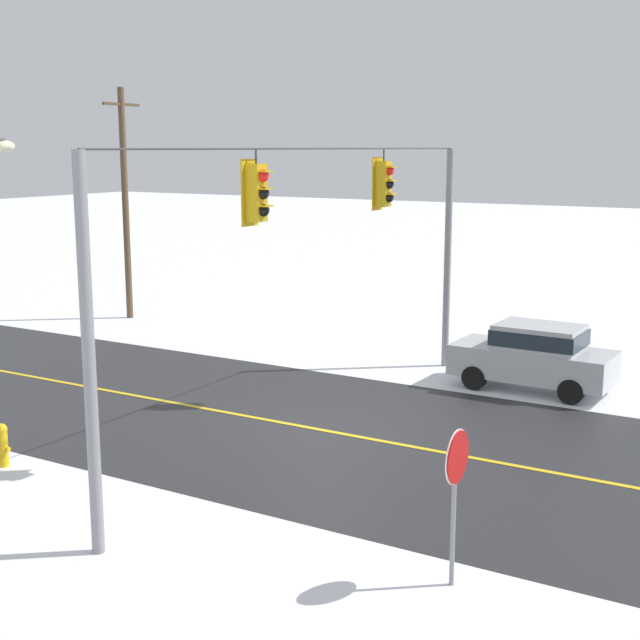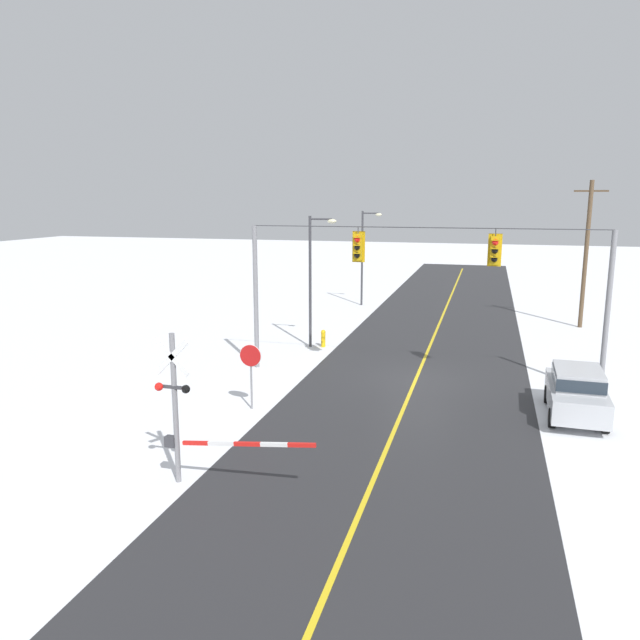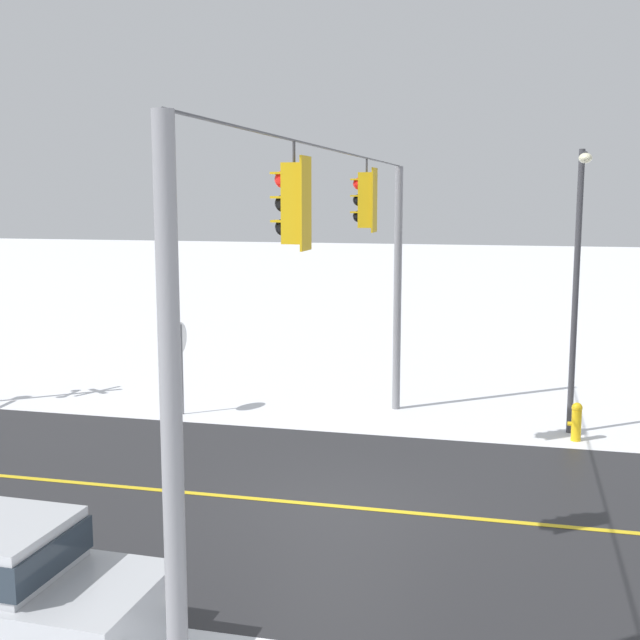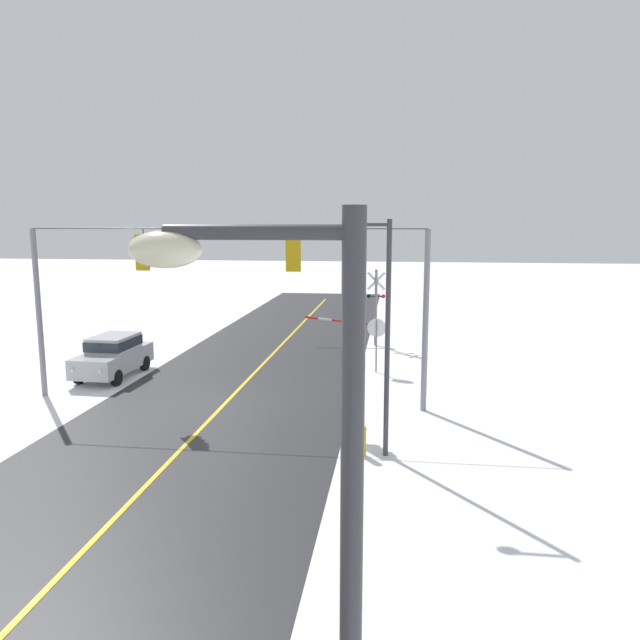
# 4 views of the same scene
# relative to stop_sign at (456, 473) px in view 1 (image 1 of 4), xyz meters

# --- Properties ---
(ground_plane) EXTENTS (160.00, 160.00, 0.00)m
(ground_plane) POSITION_rel_stop_sign_xyz_m (5.19, 5.19, -1.71)
(ground_plane) COLOR white
(road_asphalt) EXTENTS (9.00, 80.00, 0.01)m
(road_asphalt) POSITION_rel_stop_sign_xyz_m (5.19, 11.19, -1.71)
(road_asphalt) COLOR #28282B
(road_asphalt) RESTS_ON ground
(lane_centre_line) EXTENTS (0.14, 72.00, 0.01)m
(lane_centre_line) POSITION_rel_stop_sign_xyz_m (5.19, 11.19, -1.70)
(lane_centre_line) COLOR gold
(lane_centre_line) RESTS_ON ground
(signal_span) EXTENTS (14.20, 0.47, 6.22)m
(signal_span) POSITION_rel_stop_sign_xyz_m (5.25, 5.18, 2.35)
(signal_span) COLOR gray
(signal_span) RESTS_ON ground
(stop_sign) EXTENTS (0.80, 0.09, 2.35)m
(stop_sign) POSITION_rel_stop_sign_xyz_m (0.00, 0.00, 0.00)
(stop_sign) COLOR gray
(stop_sign) RESTS_ON ground
(parked_car_silver) EXTENTS (1.91, 4.24, 1.74)m
(parked_car_silver) POSITION_rel_stop_sign_xyz_m (10.91, 2.18, -0.76)
(parked_car_silver) COLOR #B7BABF
(parked_car_silver) RESTS_ON ground
(fire_hydrant) EXTENTS (0.24, 0.31, 0.88)m
(fire_hydrant) POSITION_rel_stop_sign_xyz_m (0.03, 9.55, -1.25)
(fire_hydrant) COLOR gold
(fire_hydrant) RESTS_ON ground
(utility_pole) EXTENTS (1.80, 0.24, 8.34)m
(utility_pole) POSITION_rel_stop_sign_xyz_m (13.12, 18.15, 2.58)
(utility_pole) COLOR brown
(utility_pole) RESTS_ON ground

